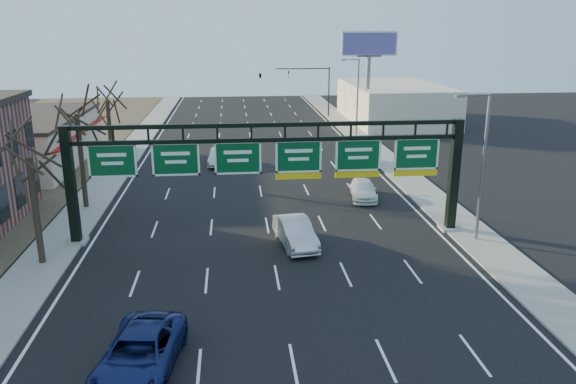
{
  "coord_description": "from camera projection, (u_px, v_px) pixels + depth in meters",
  "views": [
    {
      "loc": [
        -2.13,
        -24.89,
        12.74
      ],
      "look_at": [
        1.08,
        6.87,
        3.2
      ],
      "focal_mm": 35.0,
      "sensor_mm": 36.0,
      "label": 1
    }
  ],
  "objects": [
    {
      "name": "streetlight_near",
      "position": [
        482.0,
        160.0,
        33.05
      ],
      "size": [
        2.15,
        0.22,
        9.0
      ],
      "color": "slate",
      "rests_on": "sidewalk_right"
    },
    {
      "name": "cream_strip",
      "position": [
        25.0,
        140.0,
        52.49
      ],
      "size": [
        10.9,
        18.4,
        4.7
      ],
      "color": "beige",
      "rests_on": "ground"
    },
    {
      "name": "tree_gantry",
      "position": [
        26.0,
        138.0,
        29.08
      ],
      "size": [
        3.6,
        3.6,
        8.48
      ],
      "color": "black",
      "rests_on": "sidewalk_left"
    },
    {
      "name": "tree_far",
      "position": [
        106.0,
        89.0,
        48.04
      ],
      "size": [
        3.6,
        3.6,
        8.86
      ],
      "color": "black",
      "rests_on": "sidewalk_left"
    },
    {
      "name": "lane_markings",
      "position": [
        259.0,
        184.0,
        46.65
      ],
      "size": [
        21.6,
        120.0,
        0.01
      ],
      "primitive_type": "cube",
      "color": "white",
      "rests_on": "ground"
    },
    {
      "name": "billboard_right",
      "position": [
        369.0,
        56.0,
        69.31
      ],
      "size": [
        7.0,
        0.5,
        12.0
      ],
      "color": "slate",
      "rests_on": "ground"
    },
    {
      "name": "sidewalk_left",
      "position": [
        101.0,
        188.0,
        45.4
      ],
      "size": [
        3.0,
        120.0,
        0.12
      ],
      "primitive_type": "cube",
      "color": "gray",
      "rests_on": "ground"
    },
    {
      "name": "car_blue_suv",
      "position": [
        139.0,
        354.0,
        21.18
      ],
      "size": [
        3.42,
        6.11,
        1.61
      ],
      "primitive_type": "imported",
      "rotation": [
        0.0,
        0.0,
        -0.13
      ],
      "color": "navy",
      "rests_on": "ground"
    },
    {
      "name": "car_silver_sedan",
      "position": [
        295.0,
        232.0,
        33.55
      ],
      "size": [
        2.46,
        5.18,
        1.64
      ],
      "primitive_type": "imported",
      "rotation": [
        0.0,
        0.0,
        0.15
      ],
      "color": "#B4B5BA",
      "rests_on": "ground"
    },
    {
      "name": "traffic_signal_mast",
      "position": [
        286.0,
        78.0,
        78.99
      ],
      "size": [
        10.16,
        0.54,
        7.0
      ],
      "color": "black",
      "rests_on": "ground"
    },
    {
      "name": "sidewalk_right",
      "position": [
        409.0,
        179.0,
        47.86
      ],
      "size": [
        3.0,
        120.0,
        0.12
      ],
      "primitive_type": "cube",
      "color": "gray",
      "rests_on": "ground"
    },
    {
      "name": "car_silver_distant",
      "position": [
        220.0,
        157.0,
        52.99
      ],
      "size": [
        2.21,
        4.77,
        1.51
      ],
      "primitive_type": "imported",
      "rotation": [
        0.0,
        0.0,
        -0.14
      ],
      "color": "#B4B4B9",
      "rests_on": "ground"
    },
    {
      "name": "sign_gantry",
      "position": [
        271.0,
        164.0,
        33.9
      ],
      "size": [
        24.6,
        1.2,
        7.2
      ],
      "color": "black",
      "rests_on": "ground"
    },
    {
      "name": "building_right_distant",
      "position": [
        394.0,
        103.0,
        76.45
      ],
      "size": [
        12.0,
        20.0,
        5.0
      ],
      "primitive_type": "cube",
      "color": "beige",
      "rests_on": "ground"
    },
    {
      "name": "ground",
      "position": [
        280.0,
        295.0,
        27.58
      ],
      "size": [
        160.0,
        160.0,
        0.0
      ],
      "primitive_type": "plane",
      "color": "black",
      "rests_on": "ground"
    },
    {
      "name": "tree_mid",
      "position": [
        75.0,
        99.0,
        38.4
      ],
      "size": [
        3.6,
        3.6,
        9.24
      ],
      "color": "black",
      "rests_on": "sidewalk_left"
    },
    {
      "name": "car_grey_far",
      "position": [
        362.0,
        158.0,
        52.71
      ],
      "size": [
        2.63,
        4.71,
        1.51
      ],
      "primitive_type": "imported",
      "rotation": [
        0.0,
        0.0,
        -0.2
      ],
      "color": "#393C3E",
      "rests_on": "ground"
    },
    {
      "name": "car_white_wagon",
      "position": [
        363.0,
        190.0,
        42.77
      ],
      "size": [
        2.46,
        4.77,
        1.32
      ],
      "primitive_type": "imported",
      "rotation": [
        0.0,
        0.0,
        -0.14
      ],
      "color": "white",
      "rests_on": "ground"
    },
    {
      "name": "streetlight_far",
      "position": [
        357.0,
        93.0,
        65.46
      ],
      "size": [
        2.15,
        0.22,
        9.0
      ],
      "color": "slate",
      "rests_on": "sidewalk_right"
    }
  ]
}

